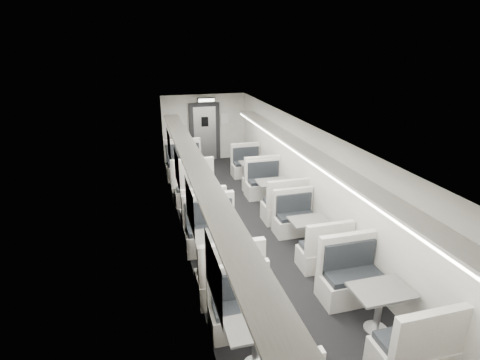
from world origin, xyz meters
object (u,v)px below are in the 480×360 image
booth_left_a (188,175)px  exit_sign (206,100)px  booth_left_c (219,252)px  booth_right_c (308,234)px  booth_right_d (378,309)px  passenger (193,166)px  vestibule_door (205,133)px  booth_left_b (198,201)px  booth_right_a (253,173)px  booth_right_b (273,194)px  booth_left_d (255,346)px

booth_left_a → exit_sign: exit_sign is taller
booth_left_c → booth_right_c: bearing=9.4°
booth_right_d → passenger: 6.84m
booth_left_c → vestibule_door: bearing=82.0°
booth_left_b → booth_right_d: size_ratio=0.97×
booth_right_a → exit_sign: (-1.00, 2.28, 1.93)m
booth_right_b → booth_right_c: 2.16m
booth_right_d → booth_right_a: bearing=90.0°
booth_left_a → booth_right_d: booth_left_a is taller
booth_left_c → booth_right_b: (2.00, 2.49, -0.02)m
booth_left_c → booth_right_d: booth_left_c is taller
booth_right_d → exit_sign: size_ratio=3.47×
passenger → vestibule_door: (0.83, 2.70, 0.34)m
booth_left_a → passenger: size_ratio=1.67×
booth_left_b → booth_left_c: (0.00, -2.55, 0.03)m
booth_right_c → vestibule_door: 6.88m
vestibule_door → exit_sign: exit_sign is taller
booth_right_c → vestibule_door: bearing=98.4°
booth_left_c → booth_right_a: (2.00, 4.33, -0.05)m
vestibule_door → booth_left_b: bearing=-102.4°
booth_right_a → booth_right_c: size_ratio=1.02×
booth_left_b → booth_left_d: (0.00, -4.90, -0.02)m
booth_right_c → booth_right_b: bearing=90.0°
booth_left_a → booth_right_a: (2.00, -0.14, -0.07)m
booth_left_c → passenger: size_ratio=1.60×
booth_right_b → vestibule_door: (-1.00, 4.61, 0.66)m
booth_left_c → booth_right_b: size_ratio=1.06×
booth_right_b → booth_right_c: (0.00, -2.16, -0.03)m
booth_right_c → booth_right_d: size_ratio=0.90×
booth_left_c → booth_right_d: bearing=-47.4°
vestibule_door → booth_left_d: bearing=-96.0°
booth_left_d → booth_right_d: booth_right_d is taller
booth_left_d → booth_left_a: bearing=90.0°
booth_left_c → booth_left_d: bearing=-90.0°
booth_right_b → booth_right_d: booth_right_d is taller
booth_left_b → booth_right_a: bearing=41.7°
booth_left_a → vestibule_door: 2.88m
booth_right_a → booth_right_d: booth_right_d is taller
booth_left_c → booth_right_b: bearing=51.3°
booth_left_d → exit_sign: (1.00, 8.96, 1.93)m
booth_left_b → passenger: size_ratio=1.48×
booth_left_d → booth_right_d: size_ratio=0.92×
vestibule_door → exit_sign: bearing=-90.0°
booth_left_c → booth_right_a: 4.77m
booth_right_a → booth_right_b: 1.84m
booth_left_b → booth_right_c: booth_left_b is taller
booth_left_d → booth_right_b: bearing=67.6°
booth_left_b → booth_right_d: 5.13m
booth_right_c → booth_right_d: 2.51m
booth_right_d → booth_left_c: bearing=132.6°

